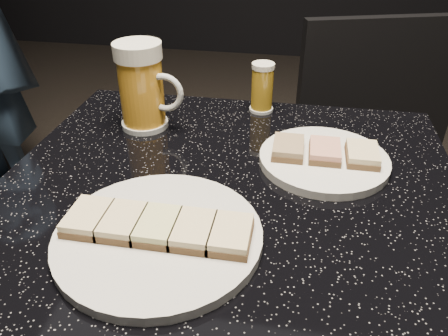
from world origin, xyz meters
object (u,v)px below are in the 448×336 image
Objects in this scene: beer_tumbler at (262,88)px; chair at (385,180)px; table at (224,309)px; beer_mug at (142,86)px; plate_small at (324,160)px; plate_large at (159,236)px.

chair is at bearing 28.86° from beer_tumbler.
beer_mug is at bearing 133.08° from table.
plate_small is at bearing -117.83° from chair.
plate_small is 0.23m from beer_tumbler.
table is at bearing -46.92° from beer_mug.
plate_large is 0.31m from plate_small.
plate_large is 0.35× the size of table.
plate_small is 1.32× the size of beer_mug.
beer_mug is at bearing 166.71° from plate_small.
plate_large is 0.42m from beer_tumbler.
plate_small is at bearing -56.79° from beer_tumbler.
table is (0.06, 0.11, -0.25)m from plate_large.
table is at bearing -124.80° from chair.
chair reaches higher than beer_tumbler.
chair is (0.33, 0.48, -0.01)m from table.
beer_tumbler is at bearing 27.73° from beer_mug.
beer_mug is 0.23m from beer_tumbler.
table is at bearing -140.00° from plate_small.
beer_mug is at bearing -151.59° from chair.
beer_mug reaches higher than chair.
plate_small is 0.34m from beer_mug.
chair reaches higher than plate_large.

